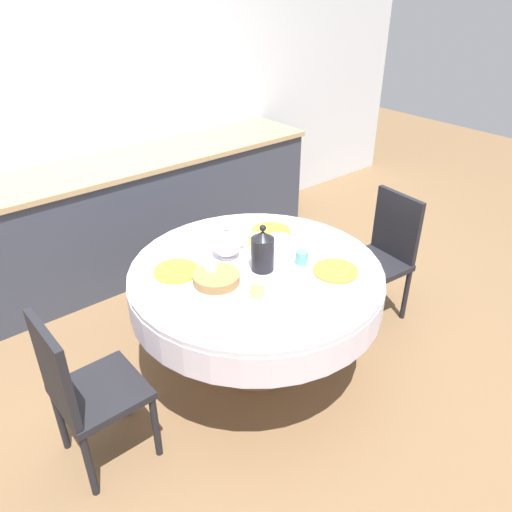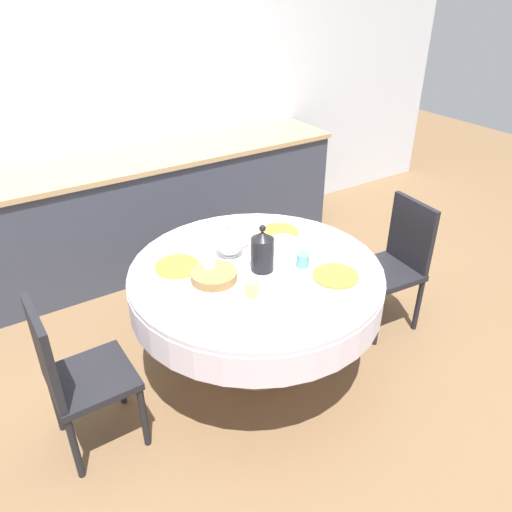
# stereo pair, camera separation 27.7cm
# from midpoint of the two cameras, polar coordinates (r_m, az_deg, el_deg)

# --- Properties ---
(ground_plane) EXTENTS (12.00, 12.00, 0.00)m
(ground_plane) POSITION_cam_midpoint_polar(r_m,az_deg,el_deg) (3.26, -2.49, -12.55)
(ground_plane) COLOR brown
(wall_back) EXTENTS (7.00, 0.05, 2.60)m
(wall_back) POSITION_cam_midpoint_polar(r_m,az_deg,el_deg) (4.22, -19.71, 16.05)
(wall_back) COLOR silver
(wall_back) RESTS_ON ground_plane
(kitchen_counter) EXTENTS (3.24, 0.64, 0.93)m
(kitchen_counter) POSITION_cam_midpoint_polar(r_m,az_deg,el_deg) (4.19, -16.04, 4.34)
(kitchen_counter) COLOR #383D4C
(kitchen_counter) RESTS_ON ground_plane
(dining_table) EXTENTS (1.45, 1.45, 0.74)m
(dining_table) POSITION_cam_midpoint_polar(r_m,az_deg,el_deg) (2.88, -2.76, -3.52)
(dining_table) COLOR tan
(dining_table) RESTS_ON ground_plane
(chair_left) EXTENTS (0.43, 0.43, 0.91)m
(chair_left) POSITION_cam_midpoint_polar(r_m,az_deg,el_deg) (3.53, 12.14, 0.41)
(chair_left) COLOR black
(chair_left) RESTS_ON ground_plane
(chair_right) EXTENTS (0.40, 0.40, 0.91)m
(chair_right) POSITION_cam_midpoint_polar(r_m,az_deg,el_deg) (2.60, -22.21, -13.90)
(chair_right) COLOR black
(chair_right) RESTS_ON ground_plane
(plate_near_left) EXTENTS (0.26, 0.26, 0.01)m
(plate_near_left) POSITION_cam_midpoint_polar(r_m,az_deg,el_deg) (2.48, -6.71, -6.48)
(plate_near_left) COLOR white
(plate_near_left) RESTS_ON dining_table
(cup_near_left) EXTENTS (0.07, 0.07, 0.08)m
(cup_near_left) POSITION_cam_midpoint_polar(r_m,az_deg,el_deg) (2.57, -2.92, -3.87)
(cup_near_left) COLOR #DBB766
(cup_near_left) RESTS_ON dining_table
(plate_near_right) EXTENTS (0.26, 0.26, 0.01)m
(plate_near_right) POSITION_cam_midpoint_polar(r_m,az_deg,el_deg) (2.79, 6.30, -1.79)
(plate_near_right) COLOR orange
(plate_near_right) RESTS_ON dining_table
(cup_near_right) EXTENTS (0.07, 0.07, 0.08)m
(cup_near_right) POSITION_cam_midpoint_polar(r_m,az_deg,el_deg) (2.84, 2.49, -0.24)
(cup_near_right) COLOR #5BA39E
(cup_near_right) RESTS_ON dining_table
(plate_far_left) EXTENTS (0.26, 0.26, 0.01)m
(plate_far_left) POSITION_cam_midpoint_polar(r_m,az_deg,el_deg) (2.83, -11.88, -1.78)
(plate_far_left) COLOR yellow
(plate_far_left) RESTS_ON dining_table
(cup_far_left) EXTENTS (0.07, 0.07, 0.08)m
(cup_far_left) POSITION_cam_midpoint_polar(r_m,az_deg,el_deg) (2.74, -8.14, -1.82)
(cup_far_left) COLOR white
(cup_far_left) RESTS_ON dining_table
(plate_far_right) EXTENTS (0.26, 0.26, 0.01)m
(plate_far_right) POSITION_cam_midpoint_polar(r_m,az_deg,el_deg) (3.19, -0.77, 2.75)
(plate_far_right) COLOR yellow
(plate_far_right) RESTS_ON dining_table
(cup_far_right) EXTENTS (0.07, 0.07, 0.08)m
(cup_far_right) POSITION_cam_midpoint_polar(r_m,az_deg,el_deg) (3.03, -2.84, 1.82)
(cup_far_right) COLOR #DBB766
(cup_far_right) RESTS_ON dining_table
(coffee_carafe) EXTENTS (0.13, 0.13, 0.28)m
(coffee_carafe) POSITION_cam_midpoint_polar(r_m,az_deg,el_deg) (2.75, -2.13, 0.52)
(coffee_carafe) COLOR black
(coffee_carafe) RESTS_ON dining_table
(teapot) EXTENTS (0.23, 0.17, 0.21)m
(teapot) POSITION_cam_midpoint_polar(r_m,az_deg,el_deg) (2.89, -6.11, 1.42)
(teapot) COLOR white
(teapot) RESTS_ON dining_table
(bread_basket) EXTENTS (0.25, 0.25, 0.05)m
(bread_basket) POSITION_cam_midpoint_polar(r_m,az_deg,el_deg) (2.70, -7.50, -2.63)
(bread_basket) COLOR olive
(bread_basket) RESTS_ON dining_table
(fruit_bowl) EXTENTS (0.18, 0.18, 0.06)m
(fruit_bowl) POSITION_cam_midpoint_polar(r_m,az_deg,el_deg) (3.00, -0.03, 1.36)
(fruit_bowl) COLOR silver
(fruit_bowl) RESTS_ON dining_table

